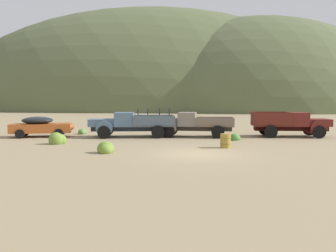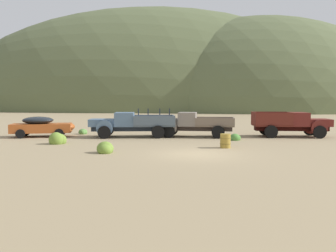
{
  "view_description": "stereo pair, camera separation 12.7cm",
  "coord_description": "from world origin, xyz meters",
  "px_view_note": "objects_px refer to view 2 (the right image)",
  "views": [
    {
      "loc": [
        -0.46,
        -18.47,
        2.92
      ],
      "look_at": [
        -1.87,
        4.74,
        1.12
      ],
      "focal_mm": 37.44,
      "sensor_mm": 36.0,
      "label": 1
    },
    {
      "loc": [
        -0.33,
        -18.47,
        2.92
      ],
      "look_at": [
        -1.87,
        4.74,
        1.12
      ],
      "focal_mm": 37.44,
      "sensor_mm": 36.0,
      "label": 2
    }
  ],
  "objects_px": {
    "truck_primer_gray": "(189,124)",
    "truck_oxblood": "(296,124)",
    "car_oxide_orange": "(44,126)",
    "truck_chalk_blue": "(126,124)",
    "oil_drum_spare": "(225,141)"
  },
  "relations": [
    {
      "from": "truck_chalk_blue",
      "to": "oil_drum_spare",
      "type": "height_order",
      "value": "truck_chalk_blue"
    },
    {
      "from": "truck_primer_gray",
      "to": "oil_drum_spare",
      "type": "distance_m",
      "value": 6.55
    },
    {
      "from": "truck_chalk_blue",
      "to": "oil_drum_spare",
      "type": "relative_size",
      "value": 7.94
    },
    {
      "from": "car_oxide_orange",
      "to": "truck_primer_gray",
      "type": "xyz_separation_m",
      "value": [
        11.21,
        0.81,
        0.17
      ]
    },
    {
      "from": "truck_oxblood",
      "to": "truck_primer_gray",
      "type": "bearing_deg",
      "value": -176.67
    },
    {
      "from": "car_oxide_orange",
      "to": "truck_oxblood",
      "type": "xyz_separation_m",
      "value": [
        19.5,
        1.25,
        0.2
      ]
    },
    {
      "from": "truck_primer_gray",
      "to": "truck_oxblood",
      "type": "height_order",
      "value": "truck_oxblood"
    },
    {
      "from": "car_oxide_orange",
      "to": "oil_drum_spare",
      "type": "relative_size",
      "value": 5.93
    },
    {
      "from": "truck_chalk_blue",
      "to": "oil_drum_spare",
      "type": "xyz_separation_m",
      "value": [
        7.03,
        -5.53,
        -0.59
      ]
    },
    {
      "from": "truck_primer_gray",
      "to": "car_oxide_orange",
      "type": "bearing_deg",
      "value": 8.82
    },
    {
      "from": "car_oxide_orange",
      "to": "oil_drum_spare",
      "type": "distance_m",
      "value": 14.48
    },
    {
      "from": "truck_chalk_blue",
      "to": "oil_drum_spare",
      "type": "distance_m",
      "value": 8.96
    },
    {
      "from": "truck_primer_gray",
      "to": "truck_oxblood",
      "type": "bearing_deg",
      "value": -172.34
    },
    {
      "from": "truck_primer_gray",
      "to": "oil_drum_spare",
      "type": "height_order",
      "value": "truck_primer_gray"
    },
    {
      "from": "car_oxide_orange",
      "to": "truck_oxblood",
      "type": "distance_m",
      "value": 19.54
    }
  ]
}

